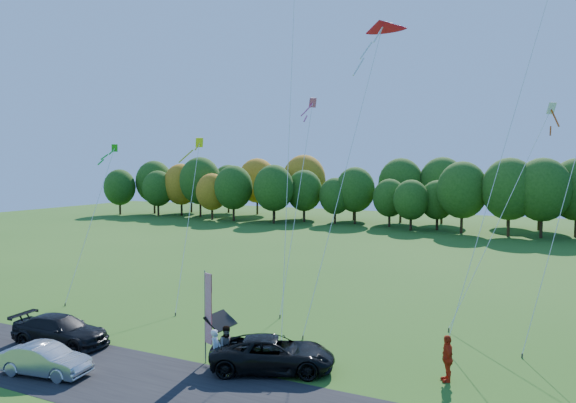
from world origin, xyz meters
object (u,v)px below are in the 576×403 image
at_px(black_suv, 273,354).
at_px(feather_flag, 208,307).
at_px(silver_sedan, 45,360).
at_px(person_east, 447,358).

height_order(black_suv, feather_flag, feather_flag).
distance_m(silver_sedan, feather_flag, 7.24).
xyz_separation_m(silver_sedan, feather_flag, (5.49, 4.29, 1.96)).
bearing_deg(silver_sedan, black_suv, -69.39).
relative_size(silver_sedan, person_east, 2.06).
distance_m(silver_sedan, person_east, 17.16).
bearing_deg(person_east, feather_flag, -101.01).
bearing_deg(person_east, silver_sedan, -92.46).
bearing_deg(black_suv, person_east, -95.60).
bearing_deg(black_suv, feather_flag, 78.64).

